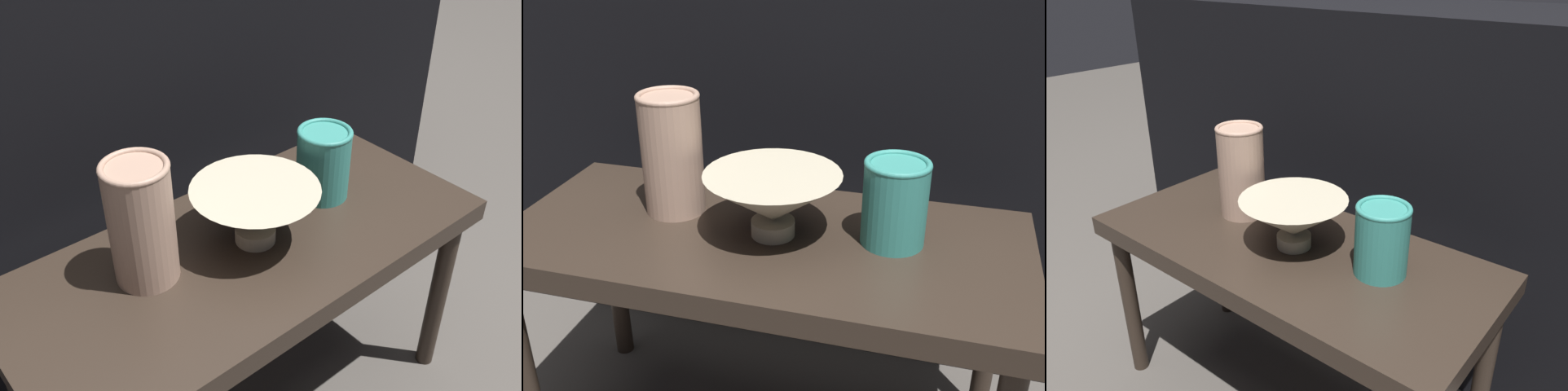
# 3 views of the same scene
# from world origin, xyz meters

# --- Properties ---
(table) EXTENTS (0.82, 0.37, 0.43)m
(table) POSITION_xyz_m (0.00, 0.00, 0.38)
(table) COLOR #2D231C
(table) RESTS_ON ground_plane
(couch_backdrop) EXTENTS (1.72, 0.50, 0.84)m
(couch_backdrop) POSITION_xyz_m (0.00, 0.53, 0.42)
(couch_backdrop) COLOR black
(couch_backdrop) RESTS_ON ground_plane
(bowl) EXTENTS (0.21, 0.21, 0.10)m
(bowl) POSITION_xyz_m (0.02, 0.00, 0.49)
(bowl) COLOR #B2A88E
(bowl) RESTS_ON table
(vase_textured_left) EXTENTS (0.10, 0.10, 0.20)m
(vase_textured_left) POSITION_xyz_m (-0.16, 0.04, 0.53)
(vase_textured_left) COLOR tan
(vase_textured_left) RESTS_ON table
(vase_colorful_right) EXTENTS (0.10, 0.10, 0.13)m
(vase_colorful_right) POSITION_xyz_m (0.20, 0.03, 0.50)
(vase_colorful_right) COLOR teal
(vase_colorful_right) RESTS_ON table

